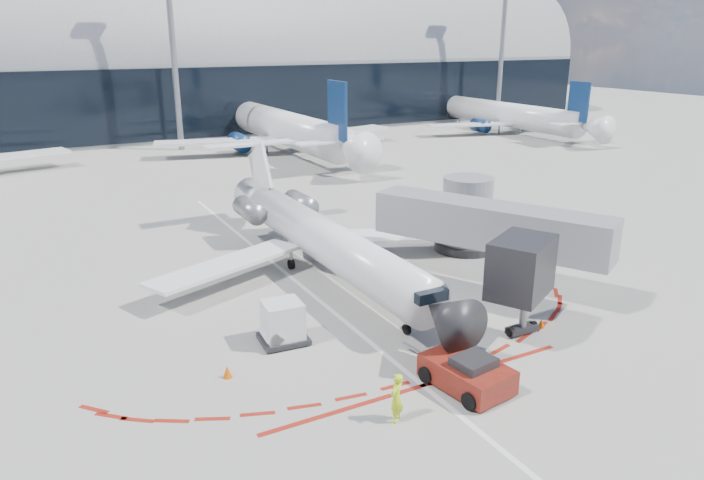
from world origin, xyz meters
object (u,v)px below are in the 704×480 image
regional_jet (320,237)px  ramp_worker (396,398)px  uld_container (283,323)px  pushback_tug (467,373)px

regional_jet → ramp_worker: 15.67m
regional_jet → uld_container: (-5.41, -7.42, -1.17)m
ramp_worker → uld_container: (-1.25, 7.64, 0.03)m
ramp_worker → pushback_tug: bearing=157.1°
pushback_tug → uld_container: uld_container is taller
regional_jet → pushback_tug: regional_jet is taller
pushback_tug → ramp_worker: (-3.70, -0.63, 0.32)m
pushback_tug → ramp_worker: 3.77m
regional_jet → uld_container: size_ratio=11.45×
pushback_tug → uld_container: bearing=117.0°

